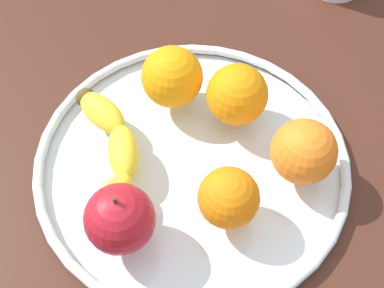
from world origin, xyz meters
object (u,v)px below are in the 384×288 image
at_px(banana, 111,152).
at_px(orange_front_right, 304,152).
at_px(fruit_bowl, 192,162).
at_px(orange_front_left, 229,198).
at_px(apple, 120,219).
at_px(orange_back_right, 172,77).
at_px(orange_center, 237,95).

xyz_separation_m(banana, orange_front_right, (-0.09, -0.20, 0.02)).
bearing_deg(banana, orange_front_right, -103.01).
xyz_separation_m(fruit_bowl, orange_front_right, (-0.06, -0.11, 0.05)).
height_order(fruit_bowl, orange_front_right, orange_front_right).
bearing_deg(orange_front_left, orange_front_right, -79.33).
distance_m(apple, orange_front_right, 0.21).
bearing_deg(apple, orange_front_left, -99.28).
relative_size(fruit_bowl, banana, 1.85).
bearing_deg(orange_front_left, banana, 40.15).
distance_m(banana, apple, 0.10).
relative_size(banana, apple, 2.46).
distance_m(banana, orange_front_left, 0.15).
bearing_deg(orange_front_right, orange_back_right, 31.44).
xyz_separation_m(orange_back_right, orange_front_right, (-0.16, -0.10, -0.00)).
height_order(banana, orange_center, orange_center).
distance_m(orange_back_right, orange_front_left, 0.18).
distance_m(fruit_bowl, apple, 0.13).
xyz_separation_m(apple, orange_front_right, (0.00, -0.21, -0.00)).
bearing_deg(banana, orange_back_right, -45.58).
xyz_separation_m(banana, orange_center, (0.01, -0.16, 0.02)).
distance_m(banana, orange_front_right, 0.22).
bearing_deg(fruit_bowl, apple, 120.24).
bearing_deg(apple, orange_center, -60.53).
bearing_deg(orange_front_left, orange_center, -28.76).
height_order(fruit_bowl, orange_front_left, orange_front_left).
distance_m(banana, orange_center, 0.16).
height_order(orange_front_left, orange_front_right, orange_front_right).
bearing_deg(orange_front_right, banana, 64.17).
bearing_deg(apple, fruit_bowl, -59.76).
distance_m(fruit_bowl, orange_front_right, 0.13).
bearing_deg(orange_back_right, orange_front_right, -148.56).
distance_m(fruit_bowl, orange_center, 0.10).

